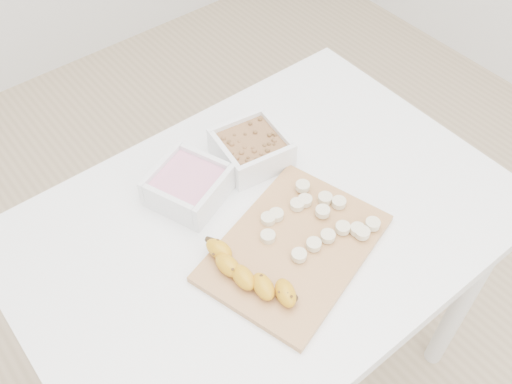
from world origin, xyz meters
TOP-DOWN VIEW (x-y plane):
  - ground at (0.00, 0.00)m, footprint 3.50×3.50m
  - table at (0.00, 0.00)m, footprint 1.00×0.70m
  - bowl_yogurt at (-0.08, 0.15)m, footprint 0.19×0.19m
  - bowl_granola at (0.08, 0.15)m, footprint 0.16×0.16m
  - cutting_board at (-0.00, -0.09)m, footprint 0.41×0.34m
  - banana at (-0.11, -0.10)m, footprint 0.06×0.20m
  - banana_slices at (0.07, -0.08)m, footprint 0.21×0.19m

SIDE VIEW (x-z plane):
  - ground at x=0.00m, z-range 0.00..0.00m
  - table at x=0.00m, z-range 0.28..1.03m
  - cutting_board at x=0.00m, z-range 0.75..0.76m
  - banana_slices at x=0.07m, z-range 0.77..0.78m
  - banana at x=-0.11m, z-range 0.77..0.80m
  - bowl_yogurt at x=-0.08m, z-range 0.75..0.82m
  - bowl_granola at x=0.08m, z-range 0.75..0.82m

